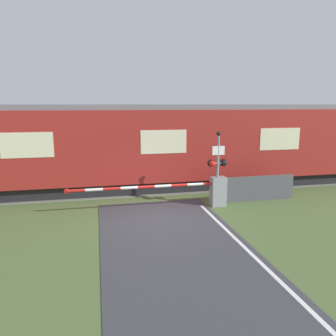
# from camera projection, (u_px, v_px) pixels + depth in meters

# --- Properties ---
(ground_plane) EXTENTS (80.00, 80.00, 0.00)m
(ground_plane) POSITION_uv_depth(u_px,v_px,m) (159.00, 218.00, 12.15)
(ground_plane) COLOR #4C6033
(track_bed) EXTENTS (36.00, 3.20, 0.13)m
(track_bed) POSITION_uv_depth(u_px,v_px,m) (143.00, 187.00, 16.46)
(track_bed) COLOR slate
(track_bed) RESTS_ON ground_plane
(train) EXTENTS (20.86, 3.21, 4.13)m
(train) POSITION_uv_depth(u_px,v_px,m) (157.00, 146.00, 16.21)
(train) COLOR black
(train) RESTS_ON ground_plane
(crossing_barrier) EXTENTS (6.38, 0.44, 1.21)m
(crossing_barrier) POSITION_uv_depth(u_px,v_px,m) (205.00, 191.00, 13.37)
(crossing_barrier) COLOR gray
(crossing_barrier) RESTS_ON ground_plane
(signal_post) EXTENTS (0.83, 0.26, 3.09)m
(signal_post) POSITION_uv_depth(u_px,v_px,m) (218.00, 164.00, 13.26)
(signal_post) COLOR gray
(signal_post) RESTS_ON ground_plane
(roadside_fence) EXTENTS (3.55, 0.06, 1.10)m
(roadside_fence) POSITION_uv_depth(u_px,v_px,m) (256.00, 189.00, 14.18)
(roadside_fence) COLOR #4C4C51
(roadside_fence) RESTS_ON ground_plane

